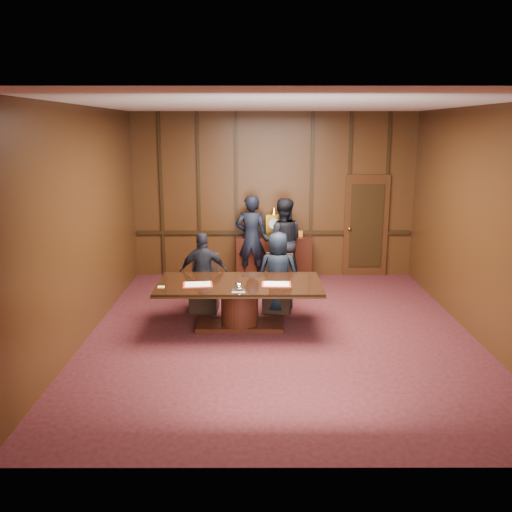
{
  "coord_description": "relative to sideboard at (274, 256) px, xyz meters",
  "views": [
    {
      "loc": [
        -0.4,
        -8.07,
        3.17
      ],
      "look_at": [
        -0.38,
        0.85,
        1.05
      ],
      "focal_mm": 38.0,
      "sensor_mm": 36.0,
      "label": 1
    }
  ],
  "objects": [
    {
      "name": "signatory_right",
      "position": [
        -0.0,
        -2.22,
        0.23
      ],
      "size": [
        0.74,
        0.53,
        1.43
      ],
      "primitive_type": "imported",
      "rotation": [
        0.0,
        0.0,
        3.03
      ],
      "color": "black",
      "rests_on": "ground"
    },
    {
      "name": "witness_right",
      "position": [
        0.16,
        -0.45,
        0.41
      ],
      "size": [
        0.91,
        0.73,
        1.78
      ],
      "primitive_type": "imported",
      "rotation": [
        0.0,
        0.0,
        3.08
      ],
      "color": "black",
      "rests_on": "ground"
    },
    {
      "name": "notepad",
      "position": [
        -1.86,
        -3.29,
        0.28
      ],
      "size": [
        0.1,
        0.07,
        0.01
      ],
      "primitive_type": "cube",
      "rotation": [
        0.0,
        0.0,
        0.01
      ],
      "color": "#EBDB73",
      "rests_on": "conference_table"
    },
    {
      "name": "folder_right",
      "position": [
        -0.07,
        -3.15,
        0.28
      ],
      "size": [
        0.47,
        0.34,
        0.02
      ],
      "rotation": [
        0.0,
        0.0,
        -0.03
      ],
      "color": "#A2200F",
      "rests_on": "conference_table"
    },
    {
      "name": "witness_left",
      "position": [
        -0.48,
        -0.18,
        0.43
      ],
      "size": [
        0.69,
        0.48,
        1.83
      ],
      "primitive_type": "imported",
      "rotation": [
        0.0,
        0.0,
        3.08
      ],
      "color": "black",
      "rests_on": "ground"
    },
    {
      "name": "signatory_left",
      "position": [
        -1.3,
        -2.22,
        0.22
      ],
      "size": [
        0.86,
        0.42,
        1.42
      ],
      "primitive_type": "imported",
      "rotation": [
        0.0,
        0.0,
        3.23
      ],
      "color": "black",
      "rests_on": "ground"
    },
    {
      "name": "sideboard",
      "position": [
        0.0,
        0.0,
        0.0
      ],
      "size": [
        1.6,
        0.45,
        1.54
      ],
      "color": "black",
      "rests_on": "ground"
    },
    {
      "name": "chair_right",
      "position": [
        0.0,
        -2.15,
        -0.19
      ],
      "size": [
        0.56,
        0.56,
        0.99
      ],
      "rotation": [
        0.0,
        0.0,
        -0.19
      ],
      "color": "black",
      "rests_on": "ground"
    },
    {
      "name": "chair_left",
      "position": [
        -1.3,
        -2.15,
        -0.19
      ],
      "size": [
        0.5,
        0.5,
        0.99
      ],
      "rotation": [
        0.0,
        0.0,
        -0.05
      ],
      "color": "black",
      "rests_on": "ground"
    },
    {
      "name": "room",
      "position": [
        0.07,
        -3.12,
        1.24
      ],
      "size": [
        7.0,
        7.04,
        3.5
      ],
      "color": "black",
      "rests_on": "ground"
    },
    {
      "name": "folder_left",
      "position": [
        -1.3,
        -3.17,
        0.28
      ],
      "size": [
        0.49,
        0.38,
        0.02
      ],
      "rotation": [
        0.0,
        0.0,
        0.11
      ],
      "color": "#A2200F",
      "rests_on": "conference_table"
    },
    {
      "name": "conference_table",
      "position": [
        -0.65,
        -3.02,
        0.02
      ],
      "size": [
        2.62,
        1.32,
        0.76
      ],
      "color": "black",
      "rests_on": "ground"
    },
    {
      "name": "inkstand",
      "position": [
        -0.65,
        -3.47,
        0.33
      ],
      "size": [
        0.2,
        0.14,
        0.12
      ],
      "color": "white",
      "rests_on": "conference_table"
    }
  ]
}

